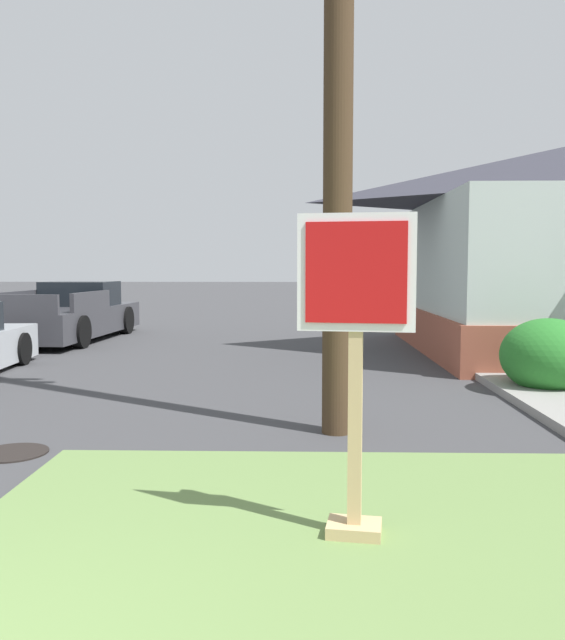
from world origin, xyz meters
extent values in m
cube|color=#668447|center=(2.50, 1.88, 0.04)|extent=(5.12, 5.21, 0.08)
cube|color=tan|center=(2.62, 2.54, 1.11)|extent=(0.10, 0.10, 2.07)
cube|color=tan|center=(2.62, 2.54, 0.12)|extent=(0.40, 0.33, 0.08)
cube|color=white|center=(2.61, 2.49, 1.83)|extent=(0.75, 0.13, 0.76)
cube|color=red|center=(2.61, 2.47, 1.83)|extent=(0.64, 0.11, 0.65)
cylinder|color=black|center=(-0.63, 4.62, 0.01)|extent=(0.70, 0.70, 0.02)
cylinder|color=black|center=(-3.07, 10.50, 0.31)|extent=(0.25, 0.63, 0.62)
sphere|color=white|center=(-3.42, 11.24, 0.47)|extent=(0.14, 0.14, 0.14)
cube|color=#38383D|center=(-3.65, 14.78, 0.50)|extent=(2.27, 5.62, 0.68)
cube|color=black|center=(-3.61, 15.56, 1.14)|extent=(1.82, 1.52, 0.68)
cube|color=#38383D|center=(-4.64, 13.87, 1.06)|extent=(0.22, 2.32, 0.44)
cube|color=#38383D|center=(-2.75, 13.77, 1.06)|extent=(0.22, 2.32, 0.44)
cube|color=#38383D|center=(-3.78, 12.08, 1.06)|extent=(1.80, 0.19, 0.44)
cylinder|color=black|center=(-4.50, 16.49, 0.38)|extent=(0.30, 0.77, 0.76)
cylinder|color=black|center=(-2.63, 16.39, 0.38)|extent=(0.30, 0.77, 0.76)
cylinder|color=black|center=(-4.67, 13.18, 0.38)|extent=(0.30, 0.77, 0.76)
cylinder|color=black|center=(-2.80, 13.08, 0.38)|extent=(0.30, 0.77, 0.76)
cylinder|color=#42301E|center=(2.66, 5.54, 4.69)|extent=(0.32, 0.32, 9.39)
ellipsoid|color=#287228|center=(5.93, 7.96, 0.56)|extent=(1.40, 1.40, 1.11)
camera|label=1|loc=(2.25, -1.72, 1.87)|focal=36.67mm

